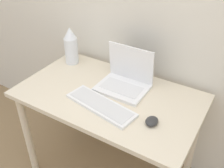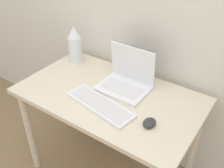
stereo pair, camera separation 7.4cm
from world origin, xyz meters
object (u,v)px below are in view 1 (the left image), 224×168
laptop (125,79)px  keyboard (101,105)px  mouse (152,121)px  vase (71,46)px  mp3_player (95,91)px

laptop → keyboard: (-0.02, -0.26, -0.05)m
mouse → vase: size_ratio=0.30×
keyboard → mouse: bearing=3.8°
laptop → vase: size_ratio=1.13×
laptop → vase: 0.51m
mouse → mp3_player: size_ratio=1.51×
vase → mp3_player: (0.36, -0.23, -0.13)m
mp3_player → mouse: bearing=-11.0°
mouse → mp3_player: 0.44m
laptop → mp3_player: 0.21m
keyboard → mp3_player: bearing=137.6°
mp3_player → keyboard: bearing=-42.4°
mouse → vase: (-0.79, 0.31, 0.12)m
keyboard → mouse: 0.32m
vase → mouse: bearing=-21.6°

